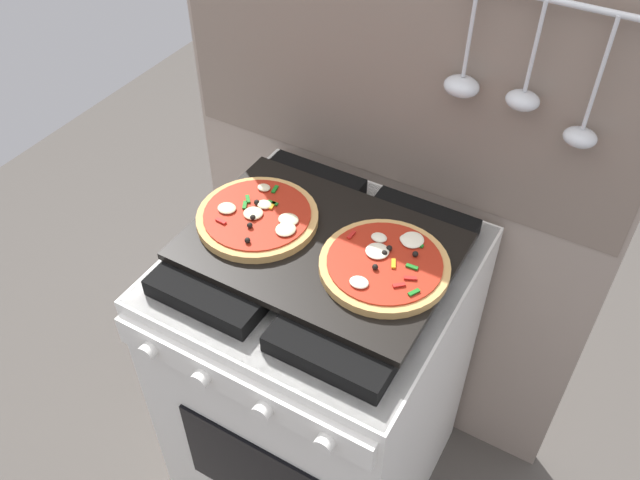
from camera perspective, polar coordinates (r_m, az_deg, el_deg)
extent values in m
plane|color=#4C4742|center=(2.11, 0.00, -18.56)|extent=(4.00, 4.00, 0.00)
cube|color=gray|center=(1.69, 5.70, 3.03)|extent=(1.10, 0.03, 1.55)
cube|color=gray|center=(1.47, 6.44, 13.91)|extent=(1.08, 0.00, 0.56)
cylinder|color=silver|center=(1.33, 12.63, 16.77)|extent=(0.01, 0.01, 0.18)
ellipsoid|color=silver|center=(1.38, 11.92, 12.66)|extent=(0.07, 0.06, 0.04)
cylinder|color=silver|center=(1.30, 17.79, 15.27)|extent=(0.01, 0.01, 0.18)
ellipsoid|color=silver|center=(1.35, 16.82, 11.29)|extent=(0.07, 0.06, 0.04)
cylinder|color=silver|center=(1.30, 22.65, 12.74)|extent=(0.01, 0.01, 0.22)
ellipsoid|color=silver|center=(1.36, 21.20, 8.13)|extent=(0.06, 0.05, 0.04)
cube|color=white|center=(1.75, 0.00, -11.91)|extent=(0.60, 0.60, 0.86)
cube|color=black|center=(1.42, 0.00, -2.11)|extent=(0.59, 0.59, 0.01)
cube|color=black|center=(1.45, -4.78, 0.58)|extent=(0.24, 0.51, 0.04)
cube|color=black|center=(1.36, 5.14, -3.45)|extent=(0.24, 0.51, 0.04)
cube|color=white|center=(1.30, -7.03, -12.28)|extent=(0.58, 0.02, 0.07)
cylinder|color=silver|center=(1.38, -14.42, -9.17)|extent=(0.04, 0.02, 0.04)
cylinder|color=silver|center=(1.32, -10.10, -11.57)|extent=(0.04, 0.02, 0.04)
cylinder|color=silver|center=(1.26, -4.92, -14.32)|extent=(0.04, 0.02, 0.04)
cylinder|color=silver|center=(1.23, 0.36, -16.94)|extent=(0.04, 0.02, 0.04)
cube|color=black|center=(1.60, -5.78, -19.22)|extent=(0.36, 0.01, 0.28)
cube|color=black|center=(1.38, 0.00, -0.54)|extent=(0.54, 0.38, 0.02)
cylinder|color=tan|center=(1.43, -5.33, 1.89)|extent=(0.26, 0.26, 0.02)
cylinder|color=#AD2614|center=(1.42, -5.36, 2.22)|extent=(0.23, 0.23, 0.00)
ellipsoid|color=beige|center=(1.41, -5.69, 2.28)|extent=(0.04, 0.04, 0.01)
ellipsoid|color=beige|center=(1.43, -7.92, 2.70)|extent=(0.04, 0.04, 0.01)
ellipsoid|color=beige|center=(1.37, -2.93, 0.92)|extent=(0.04, 0.04, 0.01)
ellipsoid|color=beige|center=(1.43, -4.75, 3.02)|extent=(0.03, 0.03, 0.01)
ellipsoid|color=beige|center=(1.39, -2.70, 1.75)|extent=(0.04, 0.04, 0.01)
ellipsoid|color=beige|center=(1.47, -4.79, 4.46)|extent=(0.03, 0.02, 0.01)
sphere|color=black|center=(1.35, -6.18, -0.02)|extent=(0.01, 0.01, 0.01)
cube|color=red|center=(1.40, -8.41, 1.60)|extent=(0.02, 0.01, 0.00)
cube|color=#19721E|center=(1.45, -6.15, 3.48)|extent=(0.02, 0.02, 0.00)
cube|color=#19721E|center=(1.47, -3.85, 4.33)|extent=(0.01, 0.03, 0.00)
cube|color=#19721E|center=(1.43, -4.04, 3.15)|extent=(0.02, 0.01, 0.00)
sphere|color=black|center=(1.40, -5.73, 1.92)|extent=(0.01, 0.01, 0.01)
sphere|color=black|center=(1.43, -5.40, 3.21)|extent=(0.01, 0.01, 0.01)
sphere|color=black|center=(1.38, -5.98, 1.25)|extent=(0.01, 0.01, 0.01)
cube|color=gold|center=(1.43, -4.07, 2.95)|extent=(0.01, 0.02, 0.00)
cube|color=#19721E|center=(1.44, -6.35, 3.03)|extent=(0.02, 0.02, 0.00)
cylinder|color=tan|center=(1.32, 5.53, -2.15)|extent=(0.26, 0.26, 0.02)
cylinder|color=#AD2614|center=(1.32, 5.56, -1.81)|extent=(0.23, 0.23, 0.00)
ellipsoid|color=#F4EACC|center=(1.35, 5.04, 0.21)|extent=(0.03, 0.03, 0.01)
ellipsoid|color=#F4EACC|center=(1.36, 7.85, 0.01)|extent=(0.05, 0.05, 0.01)
ellipsoid|color=#F4EACC|center=(1.36, 7.60, -0.01)|extent=(0.04, 0.03, 0.01)
ellipsoid|color=#F4EACC|center=(1.26, 3.34, -3.60)|extent=(0.04, 0.03, 0.01)
ellipsoid|color=#F4EACC|center=(1.33, 4.89, -0.94)|extent=(0.05, 0.05, 0.01)
sphere|color=black|center=(1.33, 8.10, -1.19)|extent=(0.01, 0.01, 0.01)
sphere|color=black|center=(1.33, 5.90, -0.70)|extent=(0.01, 0.01, 0.01)
sphere|color=black|center=(1.32, 5.48, -1.12)|extent=(0.01, 0.01, 0.01)
sphere|color=black|center=(1.29, 4.70, -2.30)|extent=(0.01, 0.01, 0.01)
cube|color=red|center=(1.27, 6.73, -3.83)|extent=(0.02, 0.02, 0.00)
cube|color=red|center=(1.36, 2.68, 0.45)|extent=(0.01, 0.02, 0.00)
cube|color=#19721E|center=(1.26, 7.98, -4.42)|extent=(0.02, 0.02, 0.00)
cube|color=red|center=(1.28, 7.68, -3.22)|extent=(0.03, 0.02, 0.00)
cube|color=#19721E|center=(1.30, 7.81, -2.27)|extent=(0.02, 0.01, 0.00)
cube|color=gold|center=(1.30, 6.17, -2.13)|extent=(0.02, 0.03, 0.00)
cube|color=#19721E|center=(1.35, 8.29, -0.38)|extent=(0.02, 0.01, 0.00)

